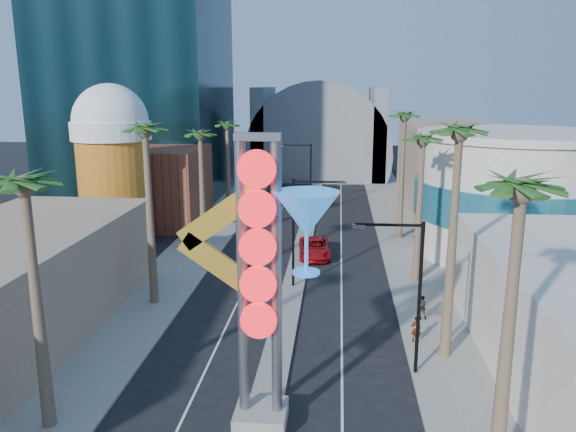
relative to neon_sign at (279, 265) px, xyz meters
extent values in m
cube|color=gray|center=(-10.32, 32.04, -7.23)|extent=(5.00, 100.00, 0.15)
cube|color=gray|center=(8.68, 32.04, -7.23)|extent=(5.00, 100.00, 0.15)
cube|color=gray|center=(-0.82, 35.04, -7.23)|extent=(1.60, 84.00, 0.15)
cube|color=brown|center=(-16.82, 35.04, -3.31)|extent=(10.00, 10.00, 8.00)
cube|color=tan|center=(15.18, 45.04, -2.31)|extent=(10.00, 20.00, 10.00)
cylinder|color=#C6581A|center=(-17.82, 27.04, -2.31)|extent=(6.40, 6.40, 10.00)
cylinder|color=white|center=(-17.82, 27.04, 3.09)|extent=(7.00, 7.00, 1.60)
sphere|color=white|center=(-17.82, 27.04, 3.89)|extent=(6.60, 6.60, 6.60)
cylinder|color=beige|center=(17.18, 27.04, -2.31)|extent=(16.00, 16.00, 10.00)
cylinder|color=teal|center=(17.18, 27.04, -2.31)|extent=(16.60, 16.60, 3.00)
cylinder|color=beige|center=(17.18, 27.04, 2.99)|extent=(16.60, 16.60, 0.60)
cylinder|color=slate|center=(-0.82, 69.04, -3.31)|extent=(22.00, 16.00, 22.00)
cube|color=slate|center=(-9.82, 69.04, -0.31)|extent=(2.00, 16.00, 14.00)
cube|color=slate|center=(8.18, 69.04, -0.31)|extent=(2.00, 16.00, 14.00)
cube|color=gray|center=(-0.82, 0.04, -6.91)|extent=(2.20, 2.20, 0.80)
cylinder|color=slate|center=(-1.52, 0.04, -0.81)|extent=(0.44, 0.44, 12.00)
cylinder|color=slate|center=(-0.12, 0.04, -0.81)|extent=(0.44, 0.44, 12.00)
cube|color=slate|center=(-0.82, 0.04, 5.09)|extent=(1.80, 0.50, 0.30)
cylinder|color=red|center=(-0.82, -0.31, 3.89)|extent=(1.50, 0.25, 1.50)
cylinder|color=red|center=(-0.82, -0.31, 2.34)|extent=(1.50, 0.25, 1.50)
cylinder|color=red|center=(-0.82, -0.31, 0.79)|extent=(1.50, 0.25, 1.50)
cylinder|color=red|center=(-0.82, -0.31, -0.76)|extent=(1.50, 0.25, 1.50)
cylinder|color=red|center=(-0.82, -0.31, -2.31)|extent=(1.50, 0.25, 1.50)
cube|color=gold|center=(-2.42, 0.04, 1.89)|extent=(3.47, 0.25, 2.80)
cube|color=gold|center=(-2.42, 0.04, -0.11)|extent=(3.47, 0.25, 2.80)
cone|color=#267DDC|center=(1.08, 0.04, 2.09)|extent=(2.60, 2.60, 1.80)
cylinder|color=#267DDC|center=(1.08, 0.04, 0.49)|extent=(0.16, 0.16, 1.60)
cylinder|color=#267DDC|center=(1.08, 0.04, -0.31)|extent=(1.10, 1.10, 0.12)
cylinder|color=black|center=(-0.82, 17.04, -3.31)|extent=(0.18, 0.18, 8.00)
cube|color=black|center=(0.98, 17.04, 0.49)|extent=(3.60, 0.12, 0.12)
cube|color=slate|center=(2.58, 17.04, 0.39)|extent=(0.60, 0.25, 0.18)
cylinder|color=black|center=(-0.82, 41.04, -3.31)|extent=(0.18, 0.18, 8.00)
cube|color=black|center=(-2.62, 41.04, 0.49)|extent=(3.60, 0.12, 0.12)
cube|color=slate|center=(-4.22, 41.04, 0.39)|extent=(0.60, 0.25, 0.18)
cylinder|color=black|center=(6.38, 5.04, -3.31)|extent=(0.18, 0.18, 8.00)
cube|color=black|center=(4.76, 5.04, 0.49)|extent=(3.24, 0.12, 0.12)
cube|color=slate|center=(3.32, 5.04, 0.39)|extent=(0.60, 0.25, 0.18)
cylinder|color=brown|center=(-9.82, -0.96, -2.06)|extent=(0.40, 0.40, 10.50)
sphere|color=#184818|center=(-9.82, -0.96, 3.19)|extent=(2.40, 2.40, 2.40)
cylinder|color=brown|center=(-9.82, 13.04, -1.56)|extent=(0.40, 0.40, 11.50)
sphere|color=#184818|center=(-9.82, 13.04, 4.19)|extent=(2.40, 2.40, 2.40)
cylinder|color=brown|center=(-9.82, 27.04, -2.31)|extent=(0.40, 0.40, 10.00)
sphere|color=#184818|center=(-9.82, 27.04, 2.69)|extent=(2.40, 2.40, 2.40)
cylinder|color=brown|center=(-9.82, 39.04, -2.31)|extent=(0.40, 0.40, 10.00)
sphere|color=#184818|center=(-9.82, 39.04, 2.69)|extent=(2.40, 2.40, 2.40)
cylinder|color=brown|center=(8.18, -2.96, -1.81)|extent=(0.40, 0.40, 11.00)
sphere|color=#184818|center=(8.18, -2.96, 3.69)|extent=(2.40, 2.40, 2.40)
cylinder|color=brown|center=(8.18, 7.04, -1.31)|extent=(0.40, 0.40, 12.00)
sphere|color=#184818|center=(8.18, 7.04, 4.69)|extent=(2.40, 2.40, 2.40)
cylinder|color=brown|center=(8.18, 19.04, -2.06)|extent=(0.40, 0.40, 10.50)
sphere|color=#184818|center=(8.18, 19.04, 3.19)|extent=(2.40, 2.40, 2.40)
cylinder|color=brown|center=(8.18, 31.04, -1.56)|extent=(0.40, 0.40, 11.50)
sphere|color=#184818|center=(8.18, 31.04, 4.19)|extent=(2.40, 2.40, 2.40)
imported|color=#B30D14|center=(0.38, 24.67, -6.53)|extent=(3.00, 5.76, 1.55)
imported|color=gray|center=(6.84, 8.54, -6.39)|extent=(0.58, 0.40, 1.53)
imported|color=gray|center=(7.57, 11.79, -6.39)|extent=(0.85, 0.72, 1.53)
camera|label=1|loc=(2.30, -21.32, 7.02)|focal=35.00mm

